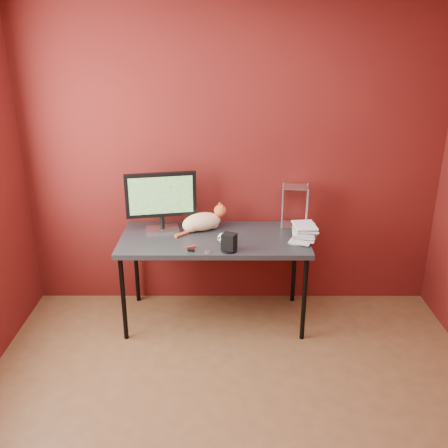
{
  "coord_description": "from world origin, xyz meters",
  "views": [
    {
      "loc": [
        -0.06,
        -2.31,
        2.3
      ],
      "look_at": [
        -0.07,
        1.15,
        0.95
      ],
      "focal_mm": 40.0,
      "sensor_mm": 36.0,
      "label": 1
    }
  ],
  "objects_px": {
    "cat": "(203,221)",
    "desk": "(214,243)",
    "speaker": "(229,243)",
    "monitor": "(161,199)",
    "book_stack": "(298,155)",
    "skull_mug": "(223,238)"
  },
  "relations": [
    {
      "from": "cat",
      "to": "desk",
      "type": "bearing_deg",
      "value": -78.44
    },
    {
      "from": "desk",
      "to": "speaker",
      "type": "bearing_deg",
      "value": -66.34
    },
    {
      "from": "desk",
      "to": "cat",
      "type": "relative_size",
      "value": 3.61
    },
    {
      "from": "monitor",
      "to": "speaker",
      "type": "xyz_separation_m",
      "value": [
        0.55,
        -0.41,
        -0.21
      ]
    },
    {
      "from": "book_stack",
      "to": "desk",
      "type": "bearing_deg",
      "value": 177.36
    },
    {
      "from": "desk",
      "to": "skull_mug",
      "type": "height_order",
      "value": "skull_mug"
    },
    {
      "from": "cat",
      "to": "skull_mug",
      "type": "bearing_deg",
      "value": -79.92
    },
    {
      "from": "desk",
      "to": "book_stack",
      "type": "distance_m",
      "value": 0.96
    },
    {
      "from": "skull_mug",
      "to": "book_stack",
      "type": "height_order",
      "value": "book_stack"
    },
    {
      "from": "monitor",
      "to": "speaker",
      "type": "distance_m",
      "value": 0.71
    },
    {
      "from": "cat",
      "to": "skull_mug",
      "type": "distance_m",
      "value": 0.32
    },
    {
      "from": "monitor",
      "to": "cat",
      "type": "distance_m",
      "value": 0.39
    },
    {
      "from": "desk",
      "to": "monitor",
      "type": "distance_m",
      "value": 0.56
    },
    {
      "from": "speaker",
      "to": "skull_mug",
      "type": "bearing_deg",
      "value": 131.78
    },
    {
      "from": "desk",
      "to": "book_stack",
      "type": "relative_size",
      "value": 1.11
    },
    {
      "from": "desk",
      "to": "monitor",
      "type": "relative_size",
      "value": 2.64
    },
    {
      "from": "skull_mug",
      "to": "book_stack",
      "type": "xyz_separation_m",
      "value": [
        0.56,
        0.1,
        0.63
      ]
    },
    {
      "from": "monitor",
      "to": "book_stack",
      "type": "xyz_separation_m",
      "value": [
        1.06,
        -0.17,
        0.4
      ]
    },
    {
      "from": "monitor",
      "to": "cat",
      "type": "bearing_deg",
      "value": -8.55
    },
    {
      "from": "monitor",
      "to": "skull_mug",
      "type": "xyz_separation_m",
      "value": [
        0.5,
        -0.26,
        -0.23
      ]
    },
    {
      "from": "speaker",
      "to": "book_stack",
      "type": "distance_m",
      "value": 0.83
    },
    {
      "from": "desk",
      "to": "monitor",
      "type": "height_order",
      "value": "monitor"
    }
  ]
}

